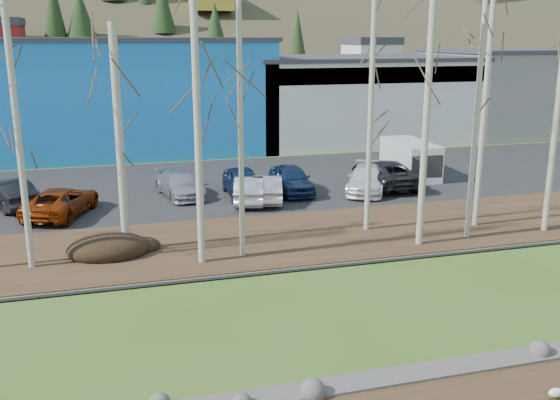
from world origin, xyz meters
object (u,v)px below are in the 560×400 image
object	(u,v)px
car_1	(8,193)
car_3	(180,184)
car_8	(267,188)
seagull	(556,392)
car_2	(61,202)
van_white	(411,160)
car_4	(243,182)
car_9	(291,179)
car_7	(367,179)
car_6	(385,173)
car_5	(249,189)

from	to	relation	value
car_1	car_3	distance (m)	8.47
car_3	car_8	size ratio (longest dim) A/B	1.07
seagull	car_2	world-z (taller)	car_2
car_2	van_white	distance (m)	20.09
car_4	car_8	size ratio (longest dim) A/B	1.06
seagull	car_9	bearing A→B (deg)	103.80
car_3	car_8	distance (m)	4.78
car_2	car_9	world-z (taller)	car_9
seagull	car_8	world-z (taller)	car_8
seagull	car_4	world-z (taller)	car_4
car_3	car_1	bearing A→B (deg)	169.64
seagull	car_3	world-z (taller)	car_3
car_3	van_white	size ratio (longest dim) A/B	0.89
car_3	car_7	bearing A→B (deg)	-20.29
car_6	car_8	size ratio (longest dim) A/B	1.31
car_5	car_2	bearing A→B (deg)	13.60
car_2	car_5	bearing A→B (deg)	-158.98
car_4	car_5	distance (m)	1.33
car_2	car_9	distance (m)	11.83
seagull	car_8	size ratio (longest dim) A/B	0.11
car_1	van_white	world-z (taller)	van_white
car_6	car_9	distance (m)	5.50
car_1	car_2	size ratio (longest dim) A/B	0.91
seagull	car_5	size ratio (longest dim) A/B	0.11
car_8	car_2	bearing A→B (deg)	13.63
seagull	car_3	distance (m)	22.42
car_2	car_8	world-z (taller)	car_8
seagull	car_8	distance (m)	19.41
car_1	seagull	bearing A→B (deg)	95.92
car_2	car_3	size ratio (longest dim) A/B	1.10
car_4	car_6	size ratio (longest dim) A/B	0.81
van_white	car_2	bearing A→B (deg)	-167.75
seagull	car_7	world-z (taller)	car_7
car_1	van_white	distance (m)	22.50
car_2	car_5	world-z (taller)	car_5
car_2	car_5	size ratio (longest dim) A/B	1.17
car_5	car_7	xyz separation A→B (m)	(6.68, 0.42, 0.01)
seagull	van_white	bearing A→B (deg)	83.77
car_3	car_9	world-z (taller)	car_9
seagull	car_7	size ratio (longest dim) A/B	0.10
car_1	car_4	distance (m)	11.75
car_7	van_white	world-z (taller)	van_white
van_white	seagull	bearing A→B (deg)	-105.57
car_4	car_7	size ratio (longest dim) A/B	0.92
car_3	car_8	bearing A→B (deg)	-37.71
car_1	car_4	xyz separation A→B (m)	(11.72, -0.94, 0.02)
car_4	car_7	bearing A→B (deg)	-6.42
seagull	car_9	size ratio (longest dim) A/B	0.11
car_3	car_6	size ratio (longest dim) A/B	0.82
car_6	van_white	world-z (taller)	van_white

